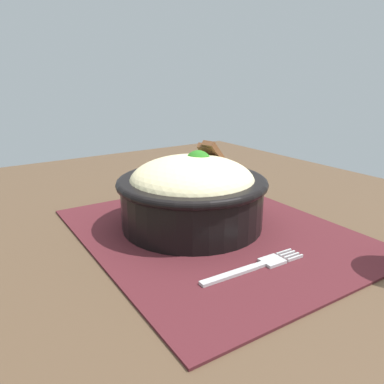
# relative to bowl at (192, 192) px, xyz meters

# --- Properties ---
(table) EXTENTS (1.18, 0.88, 0.77)m
(table) POSITION_rel_bowl_xyz_m (0.04, 0.04, -0.12)
(table) COLOR #4C3826
(table) RESTS_ON ground_plane
(placemat) EXTENTS (0.41, 0.34, 0.00)m
(placemat) POSITION_rel_bowl_xyz_m (0.03, 0.01, -0.05)
(placemat) COLOR #47191E
(placemat) RESTS_ON table
(bowl) EXTENTS (0.25, 0.25, 0.12)m
(bowl) POSITION_rel_bowl_xyz_m (0.00, 0.00, 0.00)
(bowl) COLOR black
(bowl) RESTS_ON placemat
(fork) EXTENTS (0.02, 0.14, 0.00)m
(fork) POSITION_rel_bowl_xyz_m (0.14, -0.01, -0.05)
(fork) COLOR #B4B4B4
(fork) RESTS_ON placemat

